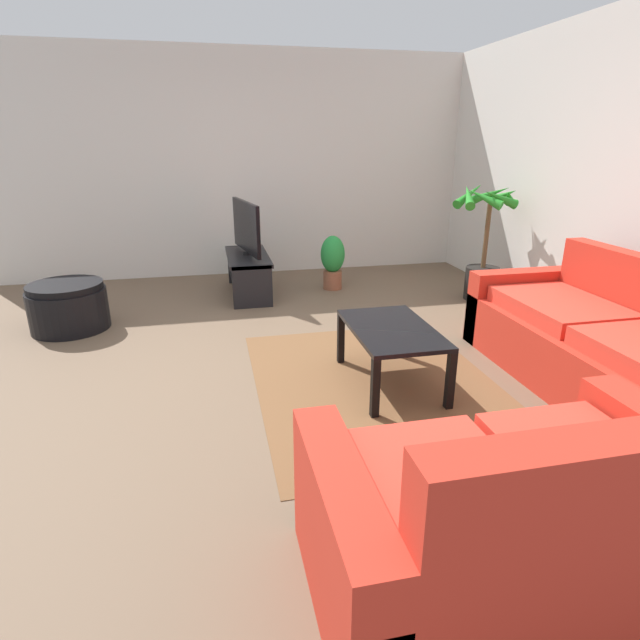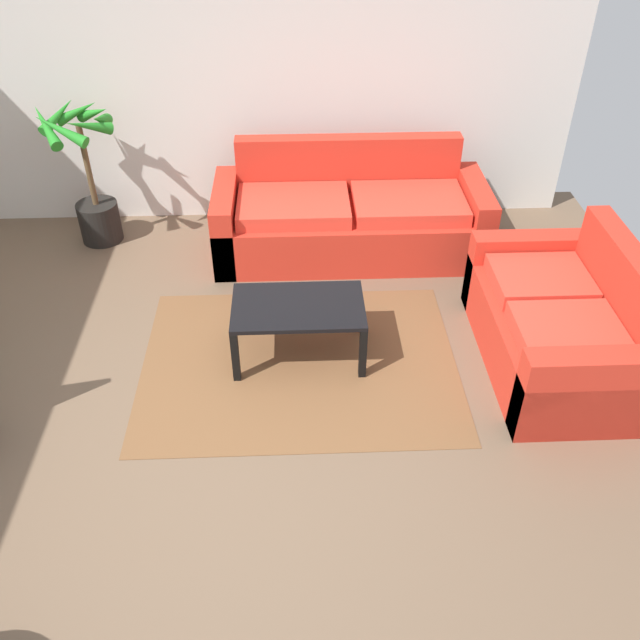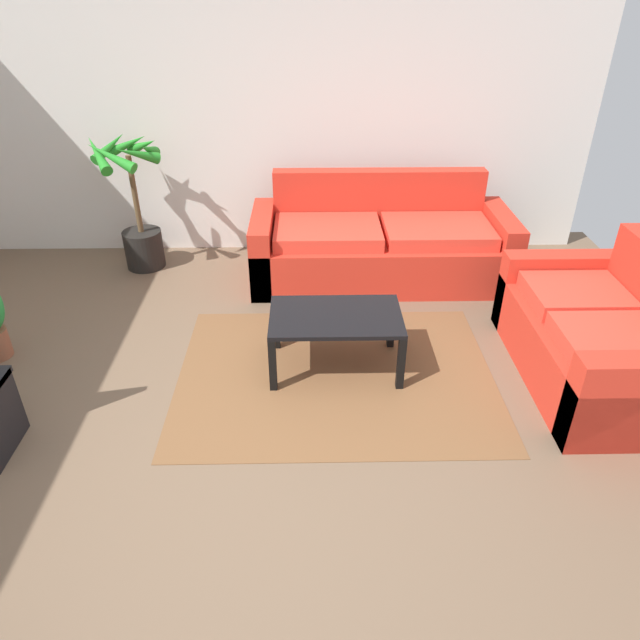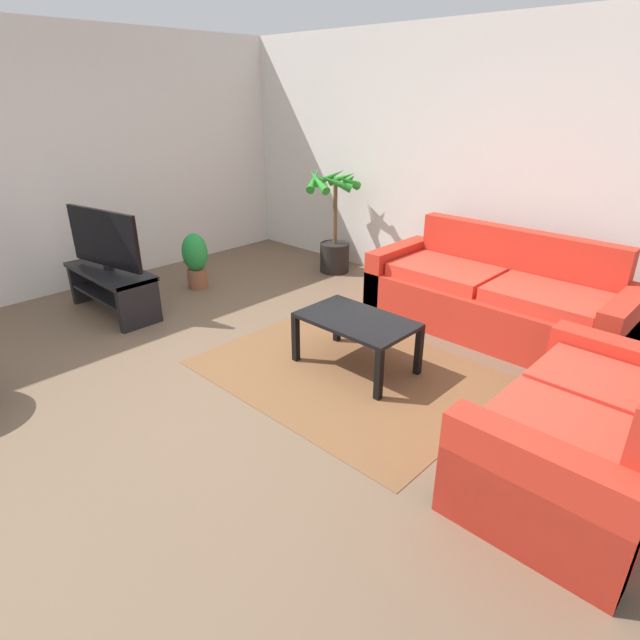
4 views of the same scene
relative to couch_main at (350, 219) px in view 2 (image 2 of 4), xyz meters
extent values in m
plane|color=brown|center=(-0.97, -2.28, -0.30)|extent=(6.60, 6.60, 0.00)
cube|color=silver|center=(-0.97, 0.72, 1.05)|extent=(6.00, 0.06, 2.70)
cube|color=red|center=(0.00, -0.03, -0.09)|extent=(2.29, 0.90, 0.42)
cube|color=red|center=(0.00, 0.34, 0.36)|extent=(1.93, 0.16, 0.48)
cube|color=red|center=(-1.06, -0.03, 0.01)|extent=(0.18, 0.90, 0.62)
cube|color=red|center=(1.06, -0.03, 0.01)|extent=(0.18, 0.90, 0.62)
cube|color=red|center=(-0.48, -0.08, 0.18)|extent=(0.93, 0.66, 0.12)
cube|color=red|center=(0.48, -0.08, 0.18)|extent=(0.93, 0.66, 0.12)
cube|color=red|center=(1.28, -1.56, -0.09)|extent=(0.90, 1.54, 0.42)
cube|color=red|center=(1.65, -1.56, 0.36)|extent=(0.16, 1.18, 0.48)
cube|color=red|center=(1.28, -2.24, 0.01)|extent=(0.90, 0.18, 0.62)
cube|color=red|center=(1.28, -0.88, 0.01)|extent=(0.90, 0.18, 0.62)
cube|color=red|center=(1.23, -1.85, 0.18)|extent=(0.66, 0.55, 0.12)
cube|color=red|center=(1.23, -1.26, 0.18)|extent=(0.66, 0.55, 0.12)
cube|color=black|center=(-0.47, -1.42, 0.11)|extent=(0.90, 0.56, 0.03)
cube|color=black|center=(-0.89, -1.67, -0.10)|extent=(0.05, 0.05, 0.40)
cube|color=black|center=(-0.04, -1.67, -0.10)|extent=(0.05, 0.05, 0.40)
cube|color=black|center=(-0.89, -1.16, -0.10)|extent=(0.05, 0.05, 0.40)
cube|color=black|center=(-0.04, -1.16, -0.10)|extent=(0.05, 0.05, 0.40)
cube|color=brown|center=(-0.47, -1.52, -0.30)|extent=(2.20, 1.70, 0.01)
cylinder|color=black|center=(-2.21, 0.27, -0.12)|extent=(0.36, 0.36, 0.36)
cylinder|color=brown|center=(-2.21, 0.27, 0.41)|extent=(0.05, 0.05, 0.71)
cone|color=#238723|center=(-2.02, 0.26, 0.81)|extent=(0.11, 0.39, 0.23)
cone|color=#238723|center=(-2.11, 0.41, 0.81)|extent=(0.36, 0.29, 0.22)
cone|color=#238723|center=(-2.25, 0.43, 0.81)|extent=(0.38, 0.19, 0.22)
cone|color=#238723|center=(-2.39, 0.36, 0.81)|extent=(0.28, 0.41, 0.24)
cone|color=#238723|center=(-2.42, 0.13, 0.81)|extent=(0.35, 0.48, 0.27)
cone|color=#238723|center=(-2.29, 0.05, 0.81)|extent=(0.47, 0.25, 0.26)
cone|color=#238723|center=(-2.08, 0.12, 0.81)|extent=(0.36, 0.33, 0.23)
camera|label=1|loc=(2.65, -2.61, 1.36)|focal=28.36mm
camera|label=2|loc=(-0.47, -5.13, 2.83)|focal=37.98mm
camera|label=3|loc=(-0.64, -4.78, 2.14)|focal=32.39mm
camera|label=4|loc=(1.85, -4.26, 1.76)|focal=28.82mm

